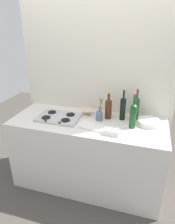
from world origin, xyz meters
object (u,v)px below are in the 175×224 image
wine_bottle_mid_right (123,108)px  utensil_crock (99,115)px  wine_bottle_mid_left (133,115)px  cutting_board (92,126)px  mixing_bowl (88,112)px  wine_bottle_leftmost (108,108)px  condiment_jar_front (109,111)px  stovetop_hob (59,117)px  butter_dish (112,132)px  plate_stack (149,122)px  wine_bottle_rightmost (136,108)px

wine_bottle_mid_right → utensil_crock: bearing=-159.7°
wine_bottle_mid_left → cutting_board: 0.46m
wine_bottle_mid_left → mixing_bowl: (-0.56, 0.18, -0.11)m
wine_bottle_leftmost → condiment_jar_front: (-0.01, 0.09, -0.08)m
wine_bottle_mid_left → condiment_jar_front: bearing=141.2°
stovetop_hob → mixing_bowl: bearing=33.0°
butter_dish → wine_bottle_mid_right: bearing=82.5°
condiment_jar_front → cutting_board: condiment_jar_front is taller
wine_bottle_mid_left → cutting_board: bearing=-164.1°
plate_stack → butter_dish: size_ratio=1.55×
wine_bottle_rightmost → mixing_bowl: bearing=-175.0°
wine_bottle_mid_right → condiment_jar_front: bearing=156.9°
stovetop_hob → wine_bottle_mid_left: bearing=1.2°
butter_dish → cutting_board: bearing=158.2°
wine_bottle_mid_left → stovetop_hob: bearing=-178.8°
wine_bottle_mid_left → mixing_bowl: size_ratio=2.50×
wine_bottle_mid_left → wine_bottle_mid_right: bearing=127.5°
plate_stack → cutting_board: (-0.60, -0.25, -0.02)m
mixing_bowl → utensil_crock: (0.17, -0.10, 0.02)m
condiment_jar_front → cutting_board: size_ratio=0.34×
mixing_bowl → cutting_board: (0.14, -0.30, -0.03)m
cutting_board → stovetop_hob: bearing=166.9°
stovetop_hob → wine_bottle_mid_right: 0.77m
wine_bottle_rightmost → plate_stack: bearing=-33.2°
plate_stack → cutting_board: 0.64m
mixing_bowl → utensil_crock: 0.20m
utensil_crock → cutting_board: bearing=-100.4°
wine_bottle_mid_left → utensil_crock: size_ratio=1.29×
wine_bottle_leftmost → cutting_board: (-0.12, -0.28, -0.12)m
wine_bottle_leftmost → wine_bottle_mid_left: bearing=-27.9°
wine_bottle_mid_right → wine_bottle_mid_left: bearing=-52.5°
wine_bottle_mid_right → cutting_board: 0.44m
wine_bottle_rightmost → condiment_jar_front: bearing=176.5°
wine_bottle_mid_right → butter_dish: (-0.05, -0.39, -0.12)m
mixing_bowl → butter_dish: bearing=-46.3°
wine_bottle_mid_right → utensil_crock: 0.28m
stovetop_hob → wine_bottle_rightmost: wine_bottle_rightmost is taller
stovetop_hob → mixing_bowl: size_ratio=3.20×
utensil_crock → condiment_jar_front: 0.19m
plate_stack → wine_bottle_mid_right: 0.33m
wine_bottle_mid_right → cutting_board: wine_bottle_mid_right is taller
stovetop_hob → plate_stack: (1.04, 0.14, 0.01)m
butter_dish → wine_bottle_rightmost: bearing=66.3°
plate_stack → wine_bottle_leftmost: wine_bottle_leftmost is taller
wine_bottle_rightmost → condiment_jar_front: wine_bottle_rightmost is taller
wine_bottle_rightmost → cutting_board: bearing=-141.3°
cutting_board → wine_bottle_leftmost: bearing=66.1°
cutting_board → mixing_bowl: bearing=114.7°
wine_bottle_mid_left → butter_dish: 0.31m
stovetop_hob → wine_bottle_mid_right: bearing=14.6°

